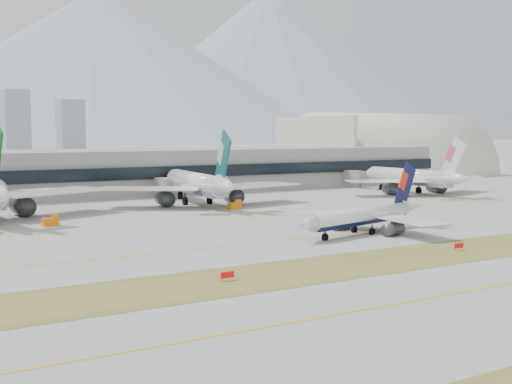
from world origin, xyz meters
TOP-DOWN VIEW (x-y plane):
  - ground at (0.00, 0.00)m, footprint 3000.00×3000.00m
  - apron_markings at (0.00, -53.95)m, footprint 360.00×122.22m
  - taxiing_airliner at (16.08, -6.16)m, footprint 43.17×36.90m
  - widebody_cathay at (14.33, 64.57)m, footprint 60.83×60.29m
  - widebody_china_air at (93.91, 57.56)m, footprint 56.23×55.28m
  - terminal at (0.00, 114.84)m, footprint 280.00×43.10m
  - hangar at (154.56, 135.00)m, footprint 91.00×60.00m
  - hold_sign_left at (-32.67, -32.00)m, footprint 2.20×0.15m
  - hold_sign_right at (15.49, -32.00)m, footprint 2.20×0.15m
  - gse_c at (17.23, 48.58)m, footprint 3.55×2.00m
  - gse_b at (-35.92, 41.26)m, footprint 3.55×2.00m

SIDE VIEW (x-z plane):
  - ground at x=0.00m, z-range 0.00..0.00m
  - apron_markings at x=0.00m, z-range -0.01..0.05m
  - hangar at x=154.56m, z-range -29.86..30.14m
  - hold_sign_left at x=-32.67m, z-range 0.20..1.55m
  - hold_sign_right at x=15.49m, z-range 0.20..1.55m
  - gse_c at x=17.23m, z-range -0.25..2.35m
  - gse_b at x=-35.92m, z-range -0.25..2.35m
  - taxiing_airliner at x=16.08m, z-range -3.80..10.89m
  - widebody_china_air at x=93.91m, z-range -4.71..15.42m
  - widebody_cathay at x=14.33m, z-range -5.16..16.88m
  - terminal at x=0.00m, z-range 0.00..15.00m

